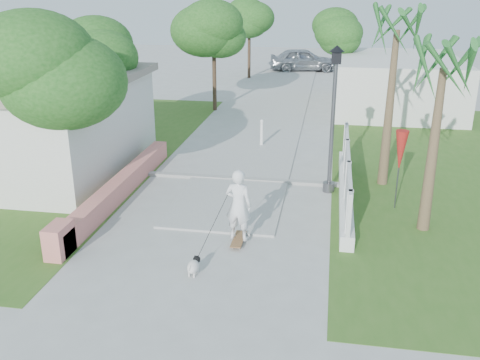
% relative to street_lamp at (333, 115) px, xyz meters
% --- Properties ---
extents(ground, '(90.00, 90.00, 0.00)m').
position_rel_street_lamp_xyz_m(ground, '(-2.90, -5.50, -2.43)').
color(ground, '#B7B7B2').
rests_on(ground, ground).
extents(path_strip, '(3.20, 36.00, 0.06)m').
position_rel_street_lamp_xyz_m(path_strip, '(-2.90, 14.50, -2.40)').
color(path_strip, '#B7B7B2').
rests_on(path_strip, ground).
extents(curb, '(6.50, 0.25, 0.10)m').
position_rel_street_lamp_xyz_m(curb, '(-2.90, 0.50, -2.38)').
color(curb, '#999993').
rests_on(curb, ground).
extents(grass_left, '(8.00, 20.00, 0.01)m').
position_rel_street_lamp_xyz_m(grass_left, '(-9.90, 2.50, -2.42)').
color(grass_left, '#37621F').
rests_on(grass_left, ground).
extents(grass_right, '(8.00, 20.00, 0.01)m').
position_rel_street_lamp_xyz_m(grass_right, '(4.10, 2.50, -2.42)').
color(grass_right, '#37621F').
rests_on(grass_right, ground).
extents(pink_wall, '(0.45, 8.20, 0.80)m').
position_rel_street_lamp_xyz_m(pink_wall, '(-6.20, -1.95, -2.11)').
color(pink_wall, '#E17E73').
rests_on(pink_wall, ground).
extents(house_left, '(8.40, 7.40, 3.23)m').
position_rel_street_lamp_xyz_m(house_left, '(-10.90, 0.50, -0.79)').
color(house_left, silver).
rests_on(house_left, ground).
extents(lattice_fence, '(0.35, 7.00, 1.50)m').
position_rel_street_lamp_xyz_m(lattice_fence, '(0.50, -0.50, -1.88)').
color(lattice_fence, white).
rests_on(lattice_fence, ground).
extents(building_right, '(6.00, 8.00, 2.60)m').
position_rel_street_lamp_xyz_m(building_right, '(3.10, 12.50, -1.13)').
color(building_right, silver).
rests_on(building_right, ground).
extents(street_lamp, '(0.44, 0.44, 4.44)m').
position_rel_street_lamp_xyz_m(street_lamp, '(0.00, 0.00, 0.00)').
color(street_lamp, '#59595E').
rests_on(street_lamp, ground).
extents(bollard, '(0.14, 0.14, 1.09)m').
position_rel_street_lamp_xyz_m(bollard, '(-2.70, 4.50, -1.84)').
color(bollard, white).
rests_on(bollard, ground).
extents(patio_umbrella, '(0.36, 0.36, 2.30)m').
position_rel_street_lamp_xyz_m(patio_umbrella, '(1.90, -1.00, -0.74)').
color(patio_umbrella, '#59595E').
rests_on(patio_umbrella, ground).
extents(tree_left_near, '(3.60, 3.60, 5.28)m').
position_rel_street_lamp_xyz_m(tree_left_near, '(-7.38, -2.52, 1.40)').
color(tree_left_near, '#4C3826').
rests_on(tree_left_near, ground).
extents(tree_left_mid, '(3.20, 3.20, 4.85)m').
position_rel_street_lamp_xyz_m(tree_left_mid, '(-8.38, 2.98, 1.07)').
color(tree_left_mid, '#4C3826').
rests_on(tree_left_mid, ground).
extents(tree_path_left, '(3.40, 3.40, 5.23)m').
position_rel_street_lamp_xyz_m(tree_path_left, '(-5.88, 10.48, 1.39)').
color(tree_path_left, '#4C3826').
rests_on(tree_path_left, ground).
extents(tree_path_right, '(3.00, 3.00, 4.79)m').
position_rel_street_lamp_xyz_m(tree_path_right, '(0.32, 14.48, 1.07)').
color(tree_path_right, '#4C3826').
rests_on(tree_path_right, ground).
extents(tree_path_far, '(3.20, 3.20, 5.17)m').
position_rel_street_lamp_xyz_m(tree_path_far, '(-5.68, 20.48, 1.39)').
color(tree_path_far, '#4C3826').
rests_on(tree_path_far, ground).
extents(palm_far, '(1.80, 1.80, 5.30)m').
position_rel_street_lamp_xyz_m(palm_far, '(1.70, 1.00, 2.06)').
color(palm_far, brown).
rests_on(palm_far, ground).
extents(palm_near, '(1.80, 1.80, 4.70)m').
position_rel_street_lamp_xyz_m(palm_near, '(2.50, -2.30, 1.53)').
color(palm_near, brown).
rests_on(palm_near, ground).
extents(skateboarder, '(1.08, 1.99, 1.93)m').
position_rel_street_lamp_xyz_m(skateboarder, '(-2.43, -4.33, -1.55)').
color(skateboarder, brown).
rests_on(skateboarder, ground).
extents(dog, '(0.32, 0.57, 0.39)m').
position_rel_street_lamp_xyz_m(dog, '(-2.86, -5.60, -2.21)').
color(dog, silver).
rests_on(dog, ground).
extents(parked_car, '(5.16, 2.86, 1.66)m').
position_rel_street_lamp_xyz_m(parked_car, '(-2.26, 24.16, -1.60)').
color(parked_car, '#A7ABAF').
rests_on(parked_car, ground).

